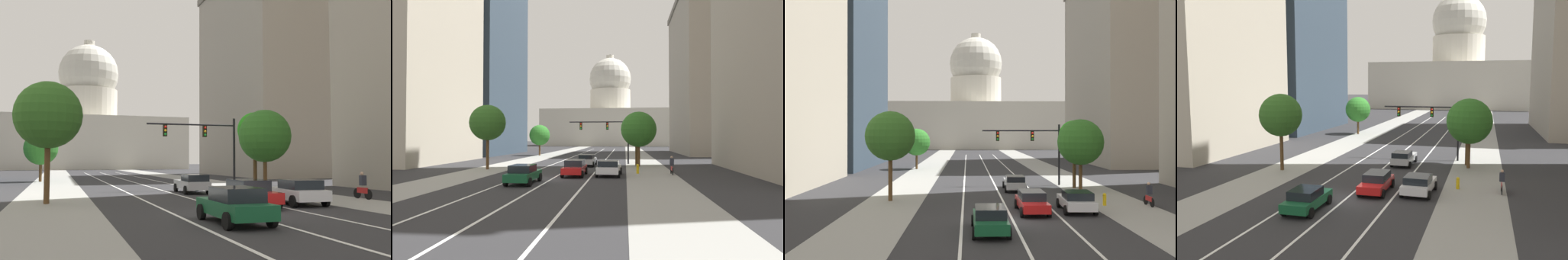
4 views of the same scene
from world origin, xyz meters
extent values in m
plane|color=#2B2B2D|center=(0.00, 40.00, 0.00)|extent=(400.00, 400.00, 0.00)
cube|color=gray|center=(-8.41, 35.00, 0.01)|extent=(4.56, 130.00, 0.01)
cube|color=gray|center=(8.41, 35.00, 0.01)|extent=(4.56, 130.00, 0.01)
cube|color=white|center=(-3.07, 25.00, 0.01)|extent=(0.16, 90.00, 0.01)
cube|color=white|center=(0.00, 25.00, 0.01)|extent=(0.16, 90.00, 0.01)
cube|color=white|center=(3.07, 25.00, 0.01)|extent=(0.16, 90.00, 0.01)
cube|color=#9E9384|center=(26.10, 45.43, 15.97)|extent=(17.90, 26.72, 31.94)
cube|color=beige|center=(0.00, 109.36, 7.09)|extent=(52.02, 28.74, 14.17)
cylinder|color=beige|center=(0.00, 109.36, 18.43)|extent=(16.40, 16.40, 8.51)
sphere|color=beige|center=(0.00, 109.36, 27.35)|extent=(16.99, 16.99, 16.99)
cylinder|color=beige|center=(0.00, 109.36, 34.99)|extent=(3.06, 3.06, 4.25)
cube|color=red|center=(1.53, 2.58, 0.60)|extent=(1.72, 4.48, 0.55)
cube|color=black|center=(1.53, 2.75, 1.15)|extent=(1.58, 2.39, 0.56)
cylinder|color=black|center=(0.68, 4.10, 0.32)|extent=(0.22, 0.64, 0.64)
cylinder|color=black|center=(2.38, 4.11, 0.32)|extent=(0.22, 0.64, 0.64)
cylinder|color=black|center=(0.68, 1.06, 0.32)|extent=(0.22, 0.64, 0.64)
cylinder|color=black|center=(2.39, 1.06, 0.32)|extent=(0.22, 0.64, 0.64)
cube|color=#14512D|center=(-1.53, -2.68, 0.60)|extent=(1.75, 4.29, 0.56)
cube|color=black|center=(-1.53, -2.93, 1.15)|extent=(1.61, 2.08, 0.54)
cylinder|color=black|center=(-2.41, -1.23, 0.32)|extent=(0.22, 0.64, 0.64)
cylinder|color=black|center=(-0.67, -1.22, 0.32)|extent=(0.22, 0.64, 0.64)
cylinder|color=black|center=(-2.39, -4.14, 0.32)|extent=(0.22, 0.64, 0.64)
cylinder|color=black|center=(-0.66, -4.13, 0.32)|extent=(0.22, 0.64, 0.64)
cube|color=#B2B5BA|center=(1.53, 12.97, 0.62)|extent=(1.82, 4.49, 0.60)
cube|color=black|center=(1.51, 12.07, 1.17)|extent=(1.62, 2.18, 0.49)
cylinder|color=black|center=(0.72, 14.50, 0.32)|extent=(0.24, 0.65, 0.64)
cylinder|color=black|center=(2.42, 14.46, 0.32)|extent=(0.24, 0.65, 0.64)
cylinder|color=black|center=(0.64, 11.47, 0.32)|extent=(0.24, 0.65, 0.64)
cylinder|color=black|center=(2.35, 11.43, 0.32)|extent=(0.24, 0.65, 0.64)
cube|color=silver|center=(4.60, 2.99, 0.61)|extent=(2.07, 4.15, 0.57)
cube|color=black|center=(4.58, 2.57, 1.14)|extent=(1.83, 2.09, 0.50)
cylinder|color=black|center=(3.71, 4.42, 0.32)|extent=(0.25, 0.65, 0.64)
cylinder|color=black|center=(5.60, 4.34, 0.32)|extent=(0.25, 0.65, 0.64)
cylinder|color=black|center=(3.59, 1.65, 0.32)|extent=(0.25, 0.65, 0.64)
cylinder|color=black|center=(5.49, 1.57, 0.32)|extent=(0.25, 0.65, 0.64)
cylinder|color=black|center=(6.43, 16.35, 3.04)|extent=(0.20, 0.20, 6.08)
cylinder|color=black|center=(2.58, 16.35, 5.46)|extent=(7.70, 0.14, 0.14)
cube|color=black|center=(3.74, 16.35, 4.91)|extent=(0.32, 0.28, 0.96)
sphere|color=red|center=(3.74, 16.20, 5.21)|extent=(0.20, 0.20, 0.20)
sphere|color=orange|center=(3.74, 16.20, 4.91)|extent=(0.20, 0.20, 0.20)
sphere|color=green|center=(3.74, 16.20, 4.61)|extent=(0.20, 0.20, 0.20)
cube|color=black|center=(0.27, 16.35, 4.91)|extent=(0.32, 0.28, 0.96)
sphere|color=red|center=(0.27, 16.20, 5.21)|extent=(0.20, 0.20, 0.20)
sphere|color=orange|center=(0.27, 16.20, 4.91)|extent=(0.20, 0.20, 0.20)
sphere|color=green|center=(0.27, 16.20, 4.61)|extent=(0.20, 0.20, 0.20)
cylinder|color=yellow|center=(7.21, 4.98, 0.35)|extent=(0.26, 0.26, 0.70)
sphere|color=yellow|center=(7.21, 4.98, 0.78)|extent=(0.26, 0.26, 0.26)
cylinder|color=yellow|center=(7.21, 4.82, 0.39)|extent=(0.10, 0.12, 0.10)
cylinder|color=black|center=(10.34, 4.17, 0.33)|extent=(0.05, 0.66, 0.66)
cylinder|color=black|center=(10.33, 5.21, 0.33)|extent=(0.05, 0.66, 0.66)
cube|color=#A51919|center=(10.34, 4.69, 0.55)|extent=(0.07, 1.00, 0.36)
cube|color=#262833|center=(10.34, 4.64, 1.18)|extent=(0.36, 0.28, 0.64)
sphere|color=tan|center=(10.33, 4.71, 1.61)|extent=(0.22, 0.22, 0.22)
cylinder|color=#51381E|center=(-8.70, 7.47, 1.85)|extent=(0.32, 0.32, 3.69)
sphere|color=#2F6121|center=(-8.70, 7.47, 5.04)|extent=(3.85, 3.85, 3.85)
cylinder|color=#51381E|center=(7.63, 12.88, 1.47)|extent=(0.32, 0.32, 2.93)
sphere|color=#2C6622|center=(7.63, 12.88, 4.41)|extent=(4.21, 4.21, 4.21)
cylinder|color=#51381E|center=(-9.99, 34.41, 1.25)|extent=(0.32, 0.32, 2.50)
sphere|color=#2C7427|center=(-9.99, 34.41, 3.85)|extent=(3.85, 3.85, 3.85)
cylinder|color=#51381E|center=(7.42, 14.26, 1.99)|extent=(0.32, 0.32, 3.98)
sphere|color=#268C1A|center=(7.42, 14.26, 5.00)|extent=(2.90, 2.90, 2.90)
camera|label=1|loc=(-8.15, -18.55, 2.46)|focal=39.98mm
camera|label=2|loc=(6.01, -26.96, 3.48)|focal=30.61mm
camera|label=3|loc=(-2.73, -24.63, 5.40)|focal=37.94mm
camera|label=4|loc=(9.08, -25.50, 7.93)|focal=37.48mm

